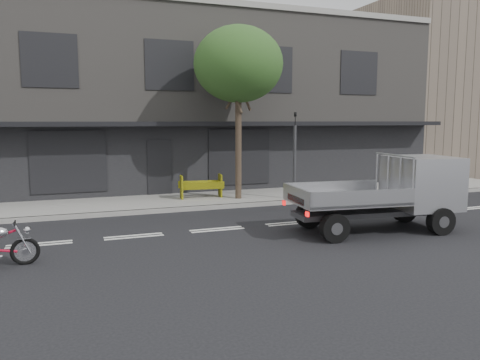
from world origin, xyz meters
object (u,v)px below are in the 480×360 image
Objects in this scene: street_tree at (238,65)px; flatbed_ute at (408,186)px; construction_barrier at (203,187)px; traffic_light_pole at (295,160)px.

flatbed_ute is (3.08, -6.04, -4.00)m from street_tree.
flatbed_ute is at bearing -55.53° from construction_barrier.
street_tree is 1.93× the size of traffic_light_pole.
traffic_light_pole is 3.70m from construction_barrier.
construction_barrier is (-3.33, 1.24, -1.03)m from traffic_light_pole.
flatbed_ute is 2.94× the size of construction_barrier.
traffic_light_pole is (2.00, -0.85, -3.63)m from street_tree.
construction_barrier is (-1.33, 0.39, -4.65)m from street_tree.
construction_barrier is at bearing 129.86° from flatbed_ute.
street_tree reaches higher than traffic_light_pole.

